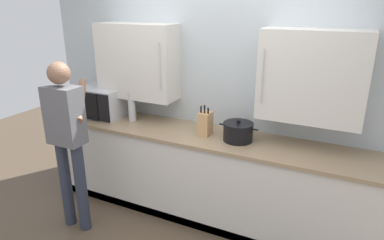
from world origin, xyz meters
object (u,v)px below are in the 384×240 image
Objects in this scene: knife_block at (205,123)px; stock_pot at (238,132)px; thermos_flask at (132,106)px; microwave_oven at (100,101)px; person_figure at (67,133)px.

knife_block is 0.35m from stock_pot.
stock_pot is at bearing -1.49° from thermos_flask.
person_figure is at bearing -71.55° from microwave_oven.
knife_block is at bearing 179.11° from stock_pot.
microwave_oven is at bearing 179.10° from thermos_flask.
thermos_flask is at bearing 178.51° from stock_pot.
person_figure is at bearing -144.91° from knife_block.
stock_pot is at bearing 27.88° from person_figure.
stock_pot is at bearing -0.89° from knife_block.
thermos_flask is 0.81m from person_figure.
knife_block is 0.90m from thermos_flask.
thermos_flask is 0.19× the size of person_figure.
stock_pot is at bearing -1.33° from microwave_oven.
microwave_oven is 0.84m from person_figure.
knife_block is 1.32m from person_figure.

